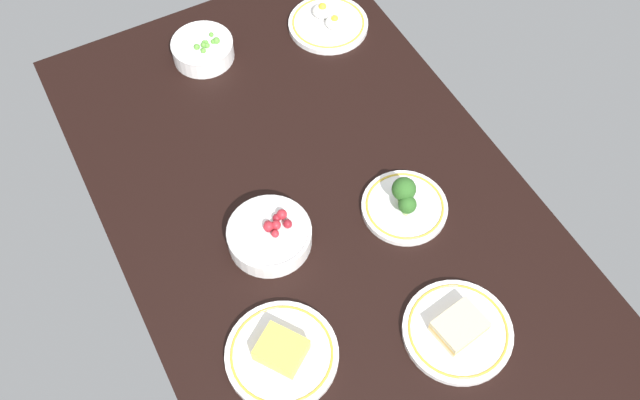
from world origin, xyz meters
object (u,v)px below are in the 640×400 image
plate_sandwich (458,330)px  bowl_berries (270,235)px  plate_cheese (282,354)px  bowl_peas (203,49)px  plate_broccoli (405,203)px  plate_eggs (328,23)px

plate_sandwich → bowl_berries: size_ratio=1.21×
bowl_berries → plate_cheese: bearing=-21.0°
plate_sandwich → bowl_berries: bearing=-147.1°
plate_cheese → plate_sandwich: size_ratio=1.01×
bowl_peas → plate_sandwich: (87.07, 13.72, -1.38)cm
plate_broccoli → plate_cheese: (16.57, -36.35, -0.74)cm
plate_cheese → plate_eggs: size_ratio=1.06×
bowl_peas → plate_broccoli: 62.31cm
plate_cheese → plate_sandwich: bearing=69.8°
bowl_peas → plate_cheese: bowl_peas is taller
plate_sandwich → plate_eggs: 84.01cm
plate_broccoli → plate_cheese: 39.96cm
plate_broccoli → plate_sandwich: plate_broccoli is taller
bowl_peas → bowl_berries: 53.71cm
plate_broccoli → plate_cheese: plate_broccoli is taller
bowl_peas → plate_broccoli: plate_broccoli is taller
plate_cheese → plate_sandwich: 32.71cm
plate_eggs → bowl_berries: bearing=-39.3°
plate_eggs → plate_cheese: bearing=-34.2°
plate_broccoli → bowl_peas: bearing=-161.9°
plate_eggs → plate_sandwich: bearing=-12.0°
plate_sandwich → plate_broccoli: bearing=168.5°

